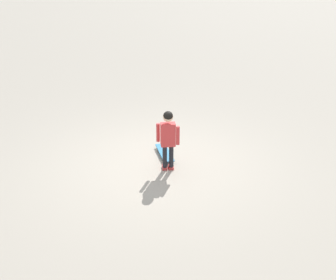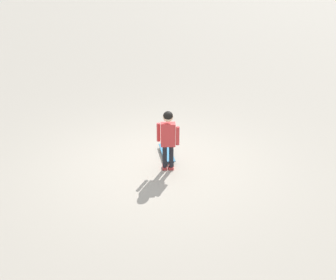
{
  "view_description": "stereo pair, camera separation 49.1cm",
  "coord_description": "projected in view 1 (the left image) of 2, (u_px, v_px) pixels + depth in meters",
  "views": [
    {
      "loc": [
        -4.26,
        -5.21,
        3.55
      ],
      "look_at": [
        0.05,
        -0.25,
        0.55
      ],
      "focal_mm": 46.69,
      "sensor_mm": 36.0,
      "label": 1
    },
    {
      "loc": [
        -3.87,
        -5.52,
        3.55
      ],
      "look_at": [
        0.05,
        -0.25,
        0.55
      ],
      "focal_mm": 46.69,
      "sensor_mm": 36.0,
      "label": 2
    }
  ],
  "objects": [
    {
      "name": "child_person",
      "position": [
        168.0,
        134.0,
        7.18
      ],
      "size": [
        0.28,
        0.37,
        1.06
      ],
      "color": "black",
      "rests_on": "ground"
    },
    {
      "name": "ground_plane",
      "position": [
        156.0,
        165.0,
        7.59
      ],
      "size": [
        50.0,
        50.0,
        0.0
      ],
      "primitive_type": "plane",
      "color": "#9E9384"
    },
    {
      "name": "skateboard",
      "position": [
        165.0,
        153.0,
        7.89
      ],
      "size": [
        0.51,
        0.75,
        0.07
      ],
      "color": "teal",
      "rests_on": "ground"
    }
  ]
}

